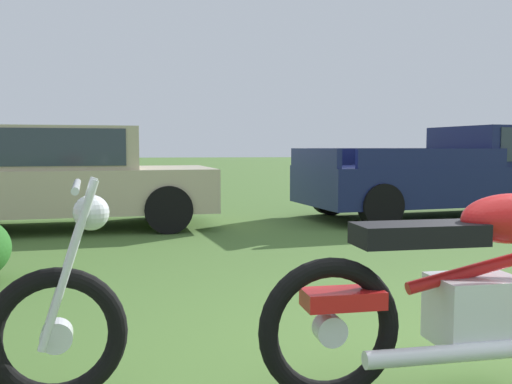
{
  "coord_description": "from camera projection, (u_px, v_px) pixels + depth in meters",
  "views": [
    {
      "loc": [
        -1.36,
        -2.5,
        1.15
      ],
      "look_at": [
        -0.72,
        2.08,
        0.78
      ],
      "focal_mm": 39.76,
      "sensor_mm": 36.0,
      "label": 1
    }
  ],
  "objects": [
    {
      "name": "car_beige",
      "position": [
        61.0,
        172.0,
        7.99
      ],
      "size": [
        4.27,
        2.33,
        1.43
      ],
      "rotation": [
        0.0,
        0.0,
        0.12
      ],
      "color": "#BCAD8C",
      "rests_on": "ground"
    },
    {
      "name": "motorcycle_red",
      "position": [
        477.0,
        290.0,
        2.68
      ],
      "size": [
        2.07,
        0.64,
        1.02
      ],
      "rotation": [
        0.0,
        0.0,
        0.06
      ],
      "color": "black",
      "rests_on": "ground"
    },
    {
      "name": "pickup_truck_navy",
      "position": [
        465.0,
        171.0,
        9.42
      ],
      "size": [
        5.25,
        2.64,
        1.49
      ],
      "rotation": [
        0.0,
        0.0,
        0.17
      ],
      "color": "#161E4C",
      "rests_on": "ground"
    }
  ]
}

